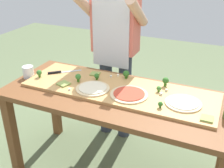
{
  "coord_description": "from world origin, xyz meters",
  "views": [
    {
      "loc": [
        0.71,
        -1.68,
        1.77
      ],
      "look_at": [
        -0.06,
        0.05,
        0.83
      ],
      "focal_mm": 44.98,
      "sensor_mm": 36.0,
      "label": 1
    }
  ],
  "objects_px": {
    "pizza_whole_cheese_artichoke": "(93,88)",
    "broccoli_floret_back_mid": "(78,77)",
    "pizza_whole_white_garlic": "(183,103)",
    "broccoli_floret_front_mid": "(97,76)",
    "broccoli_floret_back_left": "(160,104)",
    "broccoli_floret_front_left": "(39,73)",
    "cheese_crumble_c": "(166,90)",
    "cheese_crumble_d": "(111,76)",
    "broccoli_floret_back_right": "(166,81)",
    "prep_table": "(117,107)",
    "cheese_crumble_b": "(161,94)",
    "pizza_slice_near_left": "(95,74)",
    "pizza_slice_far_left": "(64,84)",
    "broccoli_floret_center_left": "(159,89)",
    "cheese_crumble_e": "(118,75)",
    "chefs_knife": "(60,72)",
    "cook_center": "(115,41)",
    "broccoli_floret_front_right": "(126,74)",
    "flour_cup": "(28,73)",
    "cheese_crumble_a": "(70,89)",
    "pizza_whole_tomato_red": "(129,94)",
    "pizza_slice_center": "(207,119)"
  },
  "relations": [
    {
      "from": "broccoli_floret_front_mid",
      "to": "cheese_crumble_c",
      "type": "height_order",
      "value": "broccoli_floret_front_mid"
    },
    {
      "from": "broccoli_floret_front_left",
      "to": "cheese_crumble_d",
      "type": "distance_m",
      "value": 0.58
    },
    {
      "from": "broccoli_floret_back_right",
      "to": "cheese_crumble_d",
      "type": "bearing_deg",
      "value": -177.34
    },
    {
      "from": "broccoli_floret_back_right",
      "to": "cheese_crumble_e",
      "type": "xyz_separation_m",
      "value": [
        -0.4,
        0.02,
        -0.03
      ]
    },
    {
      "from": "broccoli_floret_front_left",
      "to": "chefs_knife",
      "type": "bearing_deg",
      "value": 53.6
    },
    {
      "from": "pizza_slice_center",
      "to": "broccoli_floret_front_mid",
      "type": "bearing_deg",
      "value": 165.05
    },
    {
      "from": "pizza_whole_cheese_artichoke",
      "to": "broccoli_floret_back_mid",
      "type": "xyz_separation_m",
      "value": [
        -0.16,
        0.07,
        0.03
      ]
    },
    {
      "from": "pizza_slice_near_left",
      "to": "cheese_crumble_b",
      "type": "distance_m",
      "value": 0.61
    },
    {
      "from": "broccoli_floret_back_right",
      "to": "pizza_whole_white_garlic",
      "type": "bearing_deg",
      "value": -49.8
    },
    {
      "from": "pizza_slice_near_left",
      "to": "cheese_crumble_d",
      "type": "distance_m",
      "value": 0.14
    },
    {
      "from": "pizza_whole_cheese_artichoke",
      "to": "pizza_slice_far_left",
      "type": "bearing_deg",
      "value": -174.81
    },
    {
      "from": "pizza_slice_center",
      "to": "broccoli_floret_front_right",
      "type": "distance_m",
      "value": 0.76
    },
    {
      "from": "cheese_crumble_b",
      "to": "pizza_whole_cheese_artichoke",
      "type": "bearing_deg",
      "value": -166.3
    },
    {
      "from": "pizza_whole_white_garlic",
      "to": "pizza_slice_far_left",
      "type": "xyz_separation_m",
      "value": [
        -0.9,
        -0.08,
        -0.0
      ]
    },
    {
      "from": "cheese_crumble_c",
      "to": "cheese_crumble_d",
      "type": "xyz_separation_m",
      "value": [
        -0.48,
        0.06,
        -0.0
      ]
    },
    {
      "from": "pizza_slice_far_left",
      "to": "cheese_crumble_c",
      "type": "distance_m",
      "value": 0.78
    },
    {
      "from": "broccoli_floret_back_right",
      "to": "cook_center",
      "type": "height_order",
      "value": "cook_center"
    },
    {
      "from": "cheese_crumble_a",
      "to": "cheese_crumble_d",
      "type": "xyz_separation_m",
      "value": [
        0.19,
        0.33,
        0.0
      ]
    },
    {
      "from": "broccoli_floret_center_left",
      "to": "cheese_crumble_c",
      "type": "xyz_separation_m",
      "value": [
        0.05,
        0.03,
        -0.02
      ]
    },
    {
      "from": "pizza_slice_near_left",
      "to": "cheese_crumble_b",
      "type": "relative_size",
      "value": 4.07
    },
    {
      "from": "flour_cup",
      "to": "cheese_crumble_c",
      "type": "bearing_deg",
      "value": 9.32
    },
    {
      "from": "pizza_slice_center",
      "to": "broccoli_floret_center_left",
      "type": "xyz_separation_m",
      "value": [
        -0.37,
        0.23,
        0.02
      ]
    },
    {
      "from": "pizza_whole_tomato_red",
      "to": "pizza_slice_far_left",
      "type": "xyz_separation_m",
      "value": [
        -0.52,
        -0.05,
        -0.0
      ]
    },
    {
      "from": "broccoli_floret_front_mid",
      "to": "pizza_whole_white_garlic",
      "type": "bearing_deg",
      "value": -8.38
    },
    {
      "from": "chefs_knife",
      "to": "broccoli_floret_back_mid",
      "type": "bearing_deg",
      "value": -21.02
    },
    {
      "from": "broccoli_floret_front_right",
      "to": "flour_cup",
      "type": "distance_m",
      "value": 0.81
    },
    {
      "from": "pizza_whole_tomato_red",
      "to": "cheese_crumble_d",
      "type": "distance_m",
      "value": 0.33
    },
    {
      "from": "pizza_slice_far_left",
      "to": "cheese_crumble_d",
      "type": "distance_m",
      "value": 0.39
    },
    {
      "from": "broccoli_floret_back_left",
      "to": "broccoli_floret_front_left",
      "type": "relative_size",
      "value": 0.72
    },
    {
      "from": "cheese_crumble_e",
      "to": "cook_center",
      "type": "height_order",
      "value": "cook_center"
    },
    {
      "from": "pizza_slice_near_left",
      "to": "broccoli_floret_front_right",
      "type": "relative_size",
      "value": 1.12
    },
    {
      "from": "pizza_whole_white_garlic",
      "to": "broccoli_floret_front_mid",
      "type": "relative_size",
      "value": 4.76
    },
    {
      "from": "broccoli_floret_front_left",
      "to": "pizza_slice_near_left",
      "type": "bearing_deg",
      "value": 30.27
    },
    {
      "from": "prep_table",
      "to": "cheese_crumble_b",
      "type": "height_order",
      "value": "cheese_crumble_b"
    },
    {
      "from": "prep_table",
      "to": "pizza_slice_near_left",
      "type": "distance_m",
      "value": 0.38
    },
    {
      "from": "broccoli_floret_front_mid",
      "to": "flour_cup",
      "type": "xyz_separation_m",
      "value": [
        -0.56,
        -0.15,
        -0.01
      ]
    },
    {
      "from": "pizza_whole_white_garlic",
      "to": "cheese_crumble_a",
      "type": "bearing_deg",
      "value": -170.03
    },
    {
      "from": "chefs_knife",
      "to": "cook_center",
      "type": "height_order",
      "value": "cook_center"
    },
    {
      "from": "broccoli_floret_back_left",
      "to": "broccoli_floret_front_left",
      "type": "xyz_separation_m",
      "value": [
        -1.03,
        0.07,
        0.01
      ]
    },
    {
      "from": "broccoli_floret_back_mid",
      "to": "pizza_whole_white_garlic",
      "type": "bearing_deg",
      "value": -0.55
    },
    {
      "from": "pizza_slice_center",
      "to": "cheese_crumble_e",
      "type": "xyz_separation_m",
      "value": [
        -0.75,
        0.36,
        0.0
      ]
    },
    {
      "from": "cheese_crumble_c",
      "to": "flour_cup",
      "type": "distance_m",
      "value": 1.13
    },
    {
      "from": "prep_table",
      "to": "cheese_crumble_e",
      "type": "distance_m",
      "value": 0.31
    },
    {
      "from": "cheese_crumble_e",
      "to": "flour_cup",
      "type": "bearing_deg",
      "value": -157.74
    },
    {
      "from": "broccoli_floret_front_right",
      "to": "cheese_crumble_c",
      "type": "xyz_separation_m",
      "value": [
        0.35,
        -0.09,
        -0.03
      ]
    },
    {
      "from": "broccoli_floret_front_right",
      "to": "broccoli_floret_front_mid",
      "type": "distance_m",
      "value": 0.24
    },
    {
      "from": "broccoli_floret_center_left",
      "to": "cheese_crumble_e",
      "type": "height_order",
      "value": "broccoli_floret_center_left"
    },
    {
      "from": "pizza_slice_far_left",
      "to": "broccoli_floret_back_left",
      "type": "bearing_deg",
      "value": -2.49
    },
    {
      "from": "broccoli_floret_back_mid",
      "to": "broccoli_floret_front_right",
      "type": "bearing_deg",
      "value": 33.98
    },
    {
      "from": "broccoli_floret_center_left",
      "to": "flour_cup",
      "type": "height_order",
      "value": "flour_cup"
    }
  ]
}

